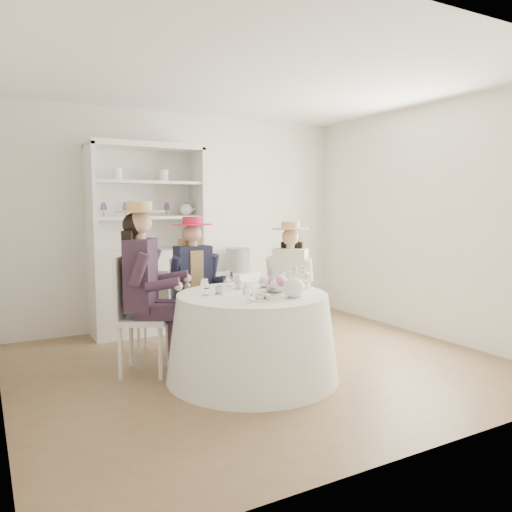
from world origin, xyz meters
TOP-DOWN VIEW (x-y plane):
  - ground at (0.00, 0.00)m, footprint 4.50×4.50m
  - ceiling at (0.00, 0.00)m, footprint 4.50×4.50m
  - wall_back at (0.00, 2.00)m, footprint 4.50×0.00m
  - wall_front at (0.00, -2.00)m, footprint 4.50×0.00m
  - wall_right at (2.25, 0.00)m, footprint 0.00×4.50m
  - tea_table at (-0.25, -0.29)m, footprint 1.53×1.53m
  - hutch at (-0.57, 1.77)m, footprint 1.48×0.87m
  - side_table at (0.65, 1.75)m, footprint 0.55×0.55m
  - hatbox at (0.65, 1.75)m, footprint 0.38×0.38m
  - guest_left at (-1.05, 0.30)m, footprint 0.67×0.62m
  - guest_mid at (-0.41, 0.69)m, footprint 0.51×0.54m
  - guest_right at (0.53, 0.32)m, footprint 0.58×0.58m
  - spare_chair at (-0.80, 0.81)m, footprint 0.50×0.50m
  - teacup_a at (-0.53, -0.20)m, footprint 0.09×0.09m
  - teacup_b at (-0.26, -0.03)m, footprint 0.08×0.08m
  - teacup_c at (-0.03, -0.10)m, footprint 0.08×0.08m
  - flower_bowl at (-0.04, -0.32)m, footprint 0.28×0.28m
  - flower_arrangement at (-0.06, -0.39)m, footprint 0.20×0.20m
  - table_teapot at (-0.04, -0.63)m, footprint 0.25×0.18m
  - sandwich_plate at (-0.32, -0.60)m, footprint 0.24×0.24m
  - cupcake_stand at (0.25, -0.29)m, footprint 0.22×0.22m
  - stemware_set at (-0.25, -0.29)m, footprint 0.88×0.85m

SIDE VIEW (x-z plane):
  - ground at x=0.00m, z-range 0.00..0.00m
  - side_table at x=0.65m, z-range 0.00..0.66m
  - tea_table at x=-0.25m, z-range 0.00..0.76m
  - spare_chair at x=-0.80m, z-range 0.03..0.92m
  - guest_right at x=0.53m, z-range 0.09..1.46m
  - sandwich_plate at x=-0.32m, z-range 0.75..0.81m
  - flower_bowl at x=-0.04m, z-range 0.77..0.82m
  - teacup_a at x=-0.53m, z-range 0.77..0.83m
  - teacup_c at x=-0.03m, z-range 0.77..0.83m
  - teacup_b at x=-0.26m, z-range 0.77..0.83m
  - hutch at x=-0.57m, z-range -0.33..1.94m
  - guest_mid at x=-0.41m, z-range 0.09..1.52m
  - hatbox at x=0.65m, z-range 0.66..0.98m
  - stemware_set at x=-0.25m, z-range 0.77..0.92m
  - cupcake_stand at x=0.25m, z-range 0.74..0.95m
  - table_teapot at x=-0.04m, z-range 0.75..0.94m
  - flower_arrangement at x=-0.06m, z-range 0.82..0.90m
  - guest_left at x=-1.05m, z-range 0.10..1.68m
  - wall_back at x=0.00m, z-range -0.90..3.60m
  - wall_front at x=0.00m, z-range -0.90..3.60m
  - wall_right at x=2.25m, z-range -0.90..3.60m
  - ceiling at x=0.00m, z-range 2.70..2.70m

